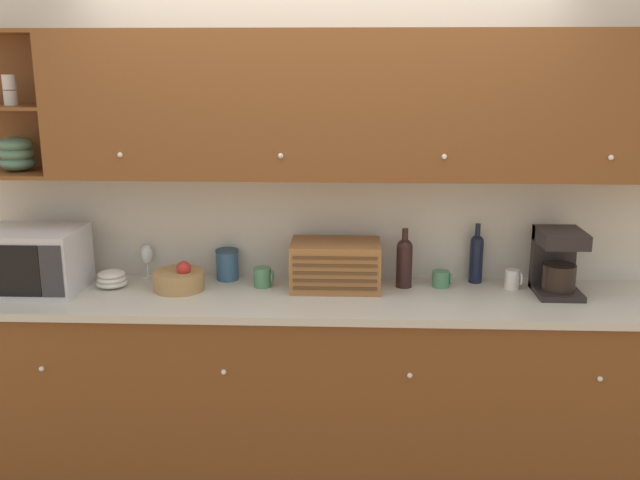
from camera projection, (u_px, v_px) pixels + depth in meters
ground_plane at (322, 427)px, 4.22m from camera, size 24.00×24.00×0.00m
wall_back at (322, 212)px, 3.93m from camera, size 5.99×0.06×2.60m
counter_unit at (319, 378)px, 3.79m from camera, size 3.61×0.68×0.94m
backsplash_panel at (322, 225)px, 3.91m from camera, size 3.59×0.01×0.59m
upper_cabinets at (353, 105)px, 3.58m from camera, size 3.59×0.38×0.73m
microwave at (33, 260)px, 3.70m from camera, size 0.50×0.40×0.33m
bowl_stack_on_counter at (112, 279)px, 3.79m from camera, size 0.16×0.16×0.09m
wine_glass at (147, 256)px, 3.93m from camera, size 0.07×0.07×0.19m
fruit_basket at (179, 280)px, 3.74m from camera, size 0.27×0.27×0.16m
storage_canister at (227, 264)px, 3.91m from camera, size 0.13×0.13×0.17m
mug at (263, 277)px, 3.79m from camera, size 0.10×0.09×0.10m
bread_box at (336, 265)px, 3.75m from camera, size 0.47×0.30×0.25m
wine_bottle at (404, 260)px, 3.77m from camera, size 0.09×0.09×0.32m
mug_blue_second at (441, 279)px, 3.79m from camera, size 0.10×0.09×0.09m
second_wine_bottle at (476, 256)px, 3.85m from camera, size 0.07×0.07×0.33m
mug_patterned_third at (513, 279)px, 3.76m from camera, size 0.09×0.08×0.10m
coffee_maker at (557, 261)px, 3.66m from camera, size 0.22×0.28×0.34m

